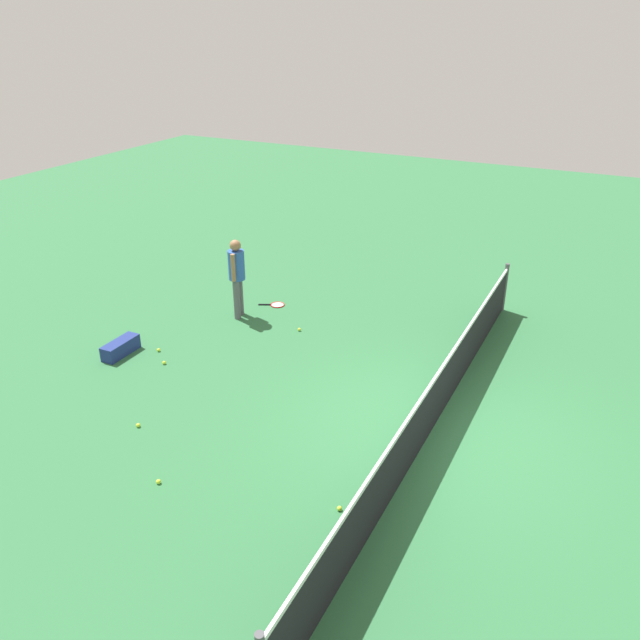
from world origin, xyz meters
TOP-DOWN VIEW (x-y plane):
  - ground_plane at (0.00, 0.00)m, footprint 40.00×40.00m
  - court_net at (0.00, 0.00)m, footprint 10.09×0.09m
  - player_near_side at (-2.18, -4.94)m, footprint 0.52×0.42m
  - tennis_racket_near_player at (-3.02, -4.52)m, footprint 0.42×0.60m
  - tennis_ball_near_player at (2.25, -0.52)m, footprint 0.07×0.07m
  - tennis_ball_by_net at (1.97, -4.11)m, footprint 0.07×0.07m
  - tennis_ball_midcourt at (-2.12, -3.46)m, footprint 0.07×0.07m
  - tennis_ball_baseline at (2.88, -2.96)m, footprint 0.07×0.07m
  - tennis_ball_stray_left at (-0.14, -5.45)m, footprint 0.07×0.07m
  - tennis_ball_stray_right at (0.20, -5.03)m, footprint 0.07×0.07m
  - equipment_bag at (0.22, -6.01)m, footprint 0.80×0.29m

SIDE VIEW (x-z plane):
  - ground_plane at x=0.00m, z-range 0.00..0.00m
  - tennis_racket_near_player at x=-3.02m, z-range 0.00..0.03m
  - tennis_ball_near_player at x=2.25m, z-range 0.00..0.07m
  - tennis_ball_by_net at x=1.97m, z-range 0.00..0.07m
  - tennis_ball_midcourt at x=-2.12m, z-range 0.00..0.07m
  - tennis_ball_baseline at x=2.88m, z-range 0.00..0.07m
  - tennis_ball_stray_left at x=-0.14m, z-range 0.00..0.07m
  - tennis_ball_stray_right at x=0.20m, z-range 0.00..0.07m
  - equipment_bag at x=0.22m, z-range 0.00..0.28m
  - court_net at x=0.00m, z-range -0.03..1.04m
  - player_near_side at x=-2.18m, z-range 0.16..1.86m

